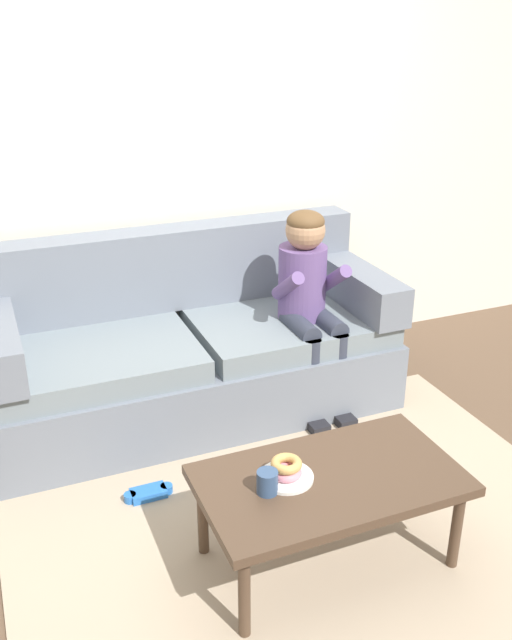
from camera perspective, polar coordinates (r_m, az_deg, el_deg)
name	(u,v)px	position (r m, az deg, el deg)	size (l,w,h in m)	color
ground	(276,485)	(3.38, 1.62, -13.25)	(10.00, 10.00, 0.00)	brown
wall_back	(177,137)	(4.07, -6.44, 14.60)	(8.00, 0.10, 2.80)	silver
area_rug	(299,516)	(3.20, 3.50, -15.63)	(2.48, 1.81, 0.01)	tan
couch	(191,350)	(3.85, -5.35, -2.48)	(2.15, 0.90, 0.95)	slate
coffee_table	(330,485)	(2.78, 6.02, -13.22)	(1.01, 0.57, 0.41)	#4C3828
person_child	(309,292)	(3.74, 4.30, 2.28)	(0.34, 0.58, 1.10)	#664C84
plate	(286,477)	(2.73, 2.47, -12.66)	(0.21, 0.21, 0.01)	white
donut	(286,472)	(2.71, 2.48, -12.23)	(0.12, 0.12, 0.04)	pink
donut_second	(286,464)	(2.69, 2.49, -11.61)	(0.12, 0.12, 0.04)	tan
mug	(267,482)	(2.64, 0.93, -13.05)	(0.08, 0.08, 0.09)	#334C72
toy_controller	(149,494)	(3.32, -8.73, -13.83)	(0.23, 0.09, 0.05)	blue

